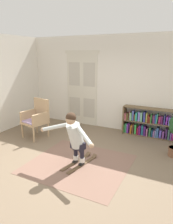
{
  "coord_description": "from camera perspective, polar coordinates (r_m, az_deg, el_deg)",
  "views": [
    {
      "loc": [
        2.14,
        -3.55,
        2.31
      ],
      "look_at": [
        0.07,
        0.54,
        1.05
      ],
      "focal_mm": 33.48,
      "sensor_mm": 36.0,
      "label": 1
    }
  ],
  "objects": [
    {
      "name": "rug",
      "position": [
        4.72,
        -2.08,
        -13.92
      ],
      "size": [
        2.1,
        1.92,
        0.01
      ],
      "primitive_type": "cube",
      "color": "#7C5B4C",
      "rests_on": "ground"
    },
    {
      "name": "bookshelf",
      "position": [
        6.31,
        17.58,
        -3.32
      ],
      "size": [
        1.79,
        0.3,
        0.85
      ],
      "color": "brown",
      "rests_on": "ground"
    },
    {
      "name": "double_door",
      "position": [
        7.0,
        -1.28,
        6.48
      ],
      "size": [
        1.22,
        0.05,
        2.45
      ],
      "color": "beige",
      "rests_on": "ground"
    },
    {
      "name": "back_wall",
      "position": [
        6.57,
        7.69,
        7.7
      ],
      "size": [
        6.0,
        0.1,
        2.9
      ],
      "primitive_type": "cube",
      "color": "silver",
      "rests_on": "ground"
    },
    {
      "name": "person_skier",
      "position": [
        4.32,
        -3.28,
        -6.3
      ],
      "size": [
        1.39,
        0.73,
        1.15
      ],
      "color": "white",
      "rests_on": "skis_pair"
    },
    {
      "name": "wicker_chair",
      "position": [
        6.14,
        -13.45,
        -1.4
      ],
      "size": [
        0.71,
        0.71,
        1.1
      ],
      "color": "tan",
      "rests_on": "ground"
    },
    {
      "name": "ground_plane",
      "position": [
        4.75,
        -3.79,
        -13.79
      ],
      "size": [
        7.2,
        7.2,
        0.0
      ],
      "primitive_type": "plane",
      "color": "#75624D"
    },
    {
      "name": "skis_pair",
      "position": [
        4.73,
        -1.81,
        -13.57
      ],
      "size": [
        0.46,
        0.98,
        0.07
      ],
      "color": "brown",
      "rests_on": "rug"
    }
  ]
}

